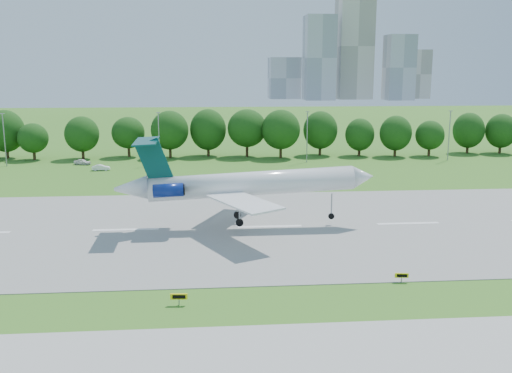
{
  "coord_description": "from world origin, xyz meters",
  "views": [
    {
      "loc": [
        -8.32,
        -52.04,
        21.56
      ],
      "look_at": [
        -2.53,
        18.0,
        7.29
      ],
      "focal_mm": 40.0,
      "sensor_mm": 36.0,
      "label": 1
    }
  ],
  "objects": [
    {
      "name": "ground",
      "position": [
        0.0,
        0.0,
        0.0
      ],
      "size": [
        600.0,
        600.0,
        0.0
      ],
      "primitive_type": "plane",
      "color": "#336B1C",
      "rests_on": "ground"
    },
    {
      "name": "runway",
      "position": [
        0.0,
        25.0,
        0.04
      ],
      "size": [
        400.0,
        45.0,
        0.08
      ],
      "primitive_type": "cube",
      "color": "gray",
      "rests_on": "ground"
    },
    {
      "name": "tree_line",
      "position": [
        0.0,
        92.0,
        6.19
      ],
      "size": [
        288.4,
        8.4,
        10.4
      ],
      "color": "#382314",
      "rests_on": "ground"
    },
    {
      "name": "light_poles",
      "position": [
        -2.5,
        82.0,
        6.34
      ],
      "size": [
        175.9,
        0.25,
        12.19
      ],
      "color": "gray",
      "rests_on": "ground"
    },
    {
      "name": "skyline",
      "position": [
        100.16,
        390.61,
        30.46
      ],
      "size": [
        127.0,
        52.0,
        80.0
      ],
      "color": "#B2B2B7",
      "rests_on": "ground"
    },
    {
      "name": "airliner",
      "position": [
        -4.32,
        24.96,
        6.35
      ],
      "size": [
        36.11,
        26.36,
        12.06
      ],
      "rotation": [
        0.0,
        -0.04,
        0.02
      ],
      "color": "white",
      "rests_on": "ground"
    },
    {
      "name": "taxi_sign_centre",
      "position": [
        -11.38,
        -1.45,
        0.84
      ],
      "size": [
        1.63,
        0.31,
        1.14
      ],
      "rotation": [
        0.0,
        0.0,
        -0.07
      ],
      "color": "gray",
      "rests_on": "ground"
    },
    {
      "name": "taxi_sign_right",
      "position": [
        11.38,
        2.59,
        0.74
      ],
      "size": [
        1.43,
        0.34,
        1.0
      ],
      "rotation": [
        0.0,
        0.0,
        -0.13
      ],
      "color": "gray",
      "rests_on": "ground"
    },
    {
      "name": "service_vehicle_a",
      "position": [
        -32.26,
        74.4,
        0.64
      ],
      "size": [
        3.97,
        1.69,
        1.27
      ],
      "primitive_type": "imported",
      "rotation": [
        0.0,
        0.0,
        1.66
      ],
      "color": "white",
      "rests_on": "ground"
    },
    {
      "name": "service_vehicle_b",
      "position": [
        -38.03,
        82.74,
        0.67
      ],
      "size": [
        4.23,
        2.71,
        1.34
      ],
      "primitive_type": "imported",
      "rotation": [
        0.0,
        0.0,
        1.26
      ],
      "color": "silver",
      "rests_on": "ground"
    }
  ]
}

